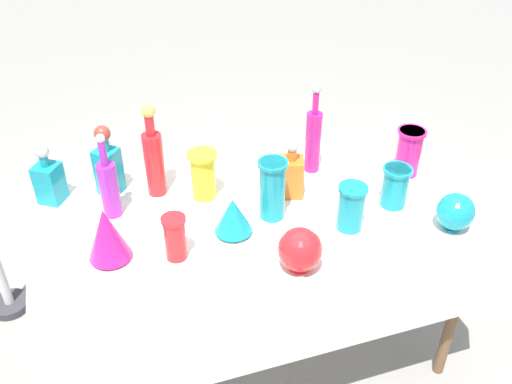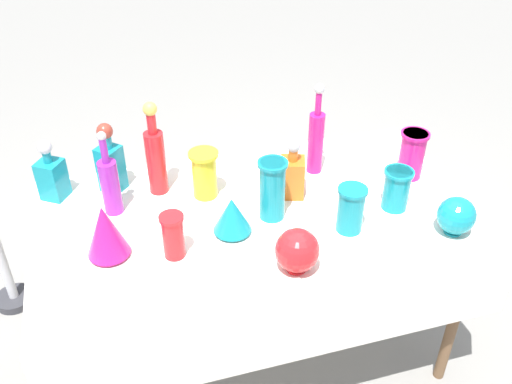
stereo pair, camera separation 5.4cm
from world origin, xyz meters
TOP-DOWN VIEW (x-y plane):
  - ground_plane at (0.00, 0.00)m, footprint 40.00×40.00m
  - display_table at (0.00, -0.03)m, footprint 1.62×0.91m
  - tall_bottle_0 at (-0.50, 0.17)m, footprint 0.07×0.07m
  - tall_bottle_1 at (0.31, 0.22)m, footprint 0.06×0.06m
  - tall_bottle_2 at (-0.32, 0.25)m, footprint 0.07×0.07m
  - square_decanter_0 at (0.17, 0.08)m, footprint 0.12×0.12m
  - square_decanter_1 at (-0.71, 0.33)m, footprint 0.12×0.12m
  - square_decanter_2 at (-0.49, 0.31)m, footprint 0.11×0.11m
  - slender_vase_0 at (-0.33, -0.14)m, footprint 0.08×0.08m
  - slender_vase_1 at (-0.15, 0.17)m, footprint 0.11×0.11m
  - slender_vase_2 at (0.67, 0.07)m, footprint 0.11×0.11m
  - slender_vase_3 at (0.05, -0.03)m, footprint 0.11×0.11m
  - slender_vase_4 at (0.51, -0.10)m, footprint 0.11×0.11m
  - slender_vase_5 at (0.29, -0.18)m, footprint 0.10×0.10m
  - fluted_vase_0 at (-0.11, -0.08)m, footprint 0.14×0.14m
  - fluted_vase_1 at (-0.54, -0.08)m, footprint 0.14×0.14m
  - round_bowl_0 at (0.64, -0.30)m, footprint 0.13×0.13m
  - round_bowl_1 at (0.04, -0.32)m, footprint 0.15×0.15m
  - price_tag_left at (0.00, -0.40)m, footprint 0.05×0.02m
  - price_tag_center at (0.29, -0.40)m, footprint 0.05×0.02m
  - cardboard_box_behind_left at (-0.37, 0.90)m, footprint 0.59×0.43m

SIDE VIEW (x-z plane):
  - ground_plane at x=0.00m, z-range 0.00..0.00m
  - cardboard_box_behind_left at x=-0.37m, z-range -0.04..0.34m
  - display_table at x=0.00m, z-range 0.32..1.08m
  - price_tag_left at x=0.00m, z-range 0.76..0.80m
  - price_tag_center at x=0.29m, z-range 0.76..0.81m
  - round_bowl_0 at x=0.64m, z-range 0.76..0.91m
  - fluted_vase_0 at x=-0.11m, z-range 0.76..0.91m
  - round_bowl_1 at x=0.04m, z-range 0.76..0.92m
  - slender_vase_4 at x=0.51m, z-range 0.77..0.93m
  - slender_vase_0 at x=-0.33m, z-range 0.77..0.93m
  - slender_vase_5 at x=0.29m, z-range 0.77..0.94m
  - square_decanter_0 at x=0.17m, z-range 0.73..0.98m
  - square_decanter_1 at x=-0.71m, z-range 0.73..0.98m
  - slender_vase_1 at x=-0.15m, z-range 0.77..0.96m
  - fluted_vase_1 at x=-0.54m, z-range 0.76..0.96m
  - slender_vase_2 at x=0.67m, z-range 0.77..0.96m
  - tall_bottle_0 at x=-0.50m, z-range 0.71..1.05m
  - slender_vase_3 at x=0.05m, z-range 0.77..1.00m
  - square_decanter_2 at x=-0.49m, z-range 0.74..1.03m
  - tall_bottle_1 at x=0.31m, z-range 0.72..1.10m
  - tall_bottle_2 at x=-0.32m, z-range 0.73..1.11m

